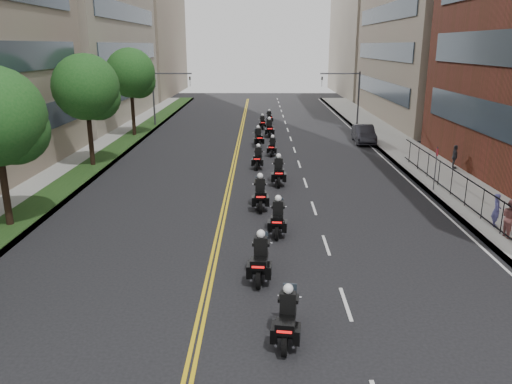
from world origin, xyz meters
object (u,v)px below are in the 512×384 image
at_px(motorcycle_5, 278,172).
at_px(parked_sedan, 364,134).
at_px(pedestrian_c, 455,157).
at_px(pedestrian_a, 497,210).
at_px(motorcycle_4, 260,195).
at_px(motorcycle_2, 260,260).
at_px(motorcycle_11, 269,118).
at_px(motorcycle_3, 278,219).
at_px(motorcycle_7, 272,147).
at_px(pedestrian_b, 511,218).
at_px(motorcycle_9, 269,129).
at_px(motorcycle_6, 258,159).
at_px(motorcycle_1, 287,319).
at_px(motorcycle_8, 258,138).
at_px(motorcycle_10, 262,123).

relative_size(motorcycle_5, parked_sedan, 0.55).
bearing_deg(pedestrian_c, pedestrian_a, -173.04).
bearing_deg(motorcycle_4, motorcycle_2, -91.64).
bearing_deg(motorcycle_11, pedestrian_c, -66.34).
bearing_deg(motorcycle_4, motorcycle_3, -79.41).
distance_m(motorcycle_3, pedestrian_c, 17.10).
relative_size(motorcycle_7, pedestrian_a, 1.37).
height_order(motorcycle_4, motorcycle_7, motorcycle_4).
bearing_deg(pedestrian_a, pedestrian_b, -166.29).
distance_m(motorcycle_7, pedestrian_a, 18.80).
xyz_separation_m(motorcycle_2, pedestrian_c, (13.10, 16.36, 0.22)).
bearing_deg(pedestrian_a, motorcycle_11, 30.52).
height_order(motorcycle_9, pedestrian_c, motorcycle_9).
relative_size(motorcycle_3, motorcycle_6, 1.05).
height_order(motorcycle_1, pedestrian_c, pedestrian_c).
relative_size(motorcycle_11, pedestrian_a, 1.33).
bearing_deg(motorcycle_8, motorcycle_5, -90.93).
distance_m(parked_sedan, pedestrian_c, 10.75).
bearing_deg(motorcycle_11, motorcycle_8, -101.25).
distance_m(motorcycle_1, motorcycle_3, 8.46).
distance_m(motorcycle_4, pedestrian_c, 15.48).
relative_size(motorcycle_1, motorcycle_4, 0.92).
distance_m(motorcycle_1, motorcycle_11, 41.46).
height_order(motorcycle_5, pedestrian_c, motorcycle_5).
xyz_separation_m(motorcycle_8, pedestrian_c, (13.23, -8.35, 0.26)).
xyz_separation_m(motorcycle_3, motorcycle_7, (0.17, 16.65, -0.08)).
relative_size(motorcycle_2, motorcycle_11, 1.20).
distance_m(motorcycle_7, pedestrian_b, 19.92).
bearing_deg(pedestrian_b, motorcycle_8, 23.91).
height_order(motorcycle_1, motorcycle_5, motorcycle_5).
distance_m(motorcycle_10, motorcycle_11, 3.79).
height_order(motorcycle_7, motorcycle_10, motorcycle_7).
bearing_deg(motorcycle_2, motorcycle_9, 93.00).
bearing_deg(pedestrian_c, motorcycle_7, 87.01).
bearing_deg(motorcycle_2, motorcycle_7, 92.13).
bearing_deg(motorcycle_8, motorcycle_9, 70.70).
xyz_separation_m(motorcycle_2, motorcycle_6, (-0.12, 16.99, -0.06)).
bearing_deg(motorcycle_1, motorcycle_8, 99.65).
relative_size(motorcycle_9, pedestrian_c, 1.55).
bearing_deg(motorcycle_3, motorcycle_7, 93.82).
xyz_separation_m(motorcycle_8, pedestrian_a, (10.93, -19.56, 0.24)).
bearing_deg(motorcycle_3, motorcycle_10, 95.42).
bearing_deg(motorcycle_3, pedestrian_b, 0.65).
xyz_separation_m(motorcycle_7, motorcycle_10, (-0.69, 12.63, -0.02)).
height_order(motorcycle_7, pedestrian_a, pedestrian_a).
bearing_deg(pedestrian_c, motorcycle_8, 76.30).
relative_size(motorcycle_1, pedestrian_b, 1.37).
bearing_deg(motorcycle_10, motorcycle_3, -91.94).
height_order(parked_sedan, pedestrian_b, pedestrian_b).
bearing_deg(motorcycle_1, motorcycle_3, 97.67).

